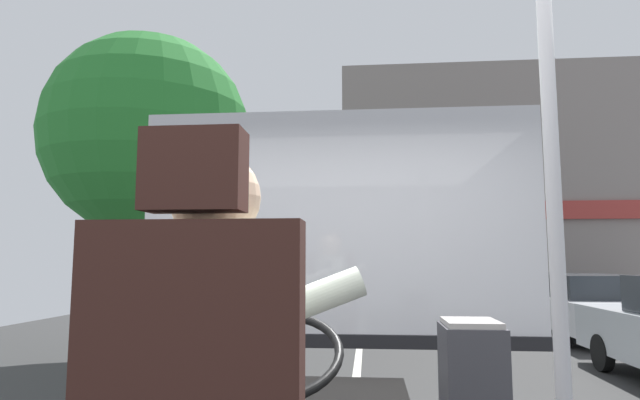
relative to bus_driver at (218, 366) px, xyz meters
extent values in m
cube|color=#2F2F2F|center=(0.20, 9.12, -1.39)|extent=(18.00, 44.00, 0.05)
cube|color=silver|center=(0.20, 9.12, -1.36)|extent=(0.12, 39.60, 0.00)
cube|color=#381E19|center=(0.00, -0.22, 0.02)|extent=(0.48, 0.10, 0.66)
cube|color=#381E19|center=(0.00, -0.22, 0.46)|extent=(0.22, 0.10, 0.18)
cylinder|color=silver|center=(0.00, -0.06, 0.00)|extent=(0.32, 0.32, 0.63)
cube|color=black|center=(0.00, 0.11, 0.08)|extent=(0.06, 0.01, 0.39)
sphere|color=beige|center=(0.00, -0.06, 0.42)|extent=(0.23, 0.23, 0.23)
cylinder|color=silver|center=(0.11, 0.19, 0.11)|extent=(0.54, 0.19, 0.27)
cylinder|color=silver|center=(-0.11, 0.19, 0.11)|extent=(0.54, 0.19, 0.27)
cylinder|color=black|center=(0.00, 0.82, -0.25)|extent=(0.07, 0.22, 0.34)
torus|color=black|center=(0.00, 0.74, -0.10)|extent=(0.56, 0.52, 0.29)
cylinder|color=black|center=(0.00, 0.74, -0.10)|extent=(0.16, 0.15, 0.10)
cylinder|color=#B7B7BC|center=(0.91, 0.23, 0.40)|extent=(0.04, 0.04, 2.25)
cube|color=#9E9993|center=(0.75, 0.70, 0.03)|extent=(0.19, 0.25, 0.02)
cube|color=silver|center=(0.20, 1.94, 0.52)|extent=(2.50, 0.01, 1.40)
cube|color=black|center=(0.20, 1.94, -0.22)|extent=(2.50, 0.08, 0.08)
cylinder|color=#4C3828|center=(-3.44, 7.40, -0.04)|extent=(0.25, 0.25, 2.65)
sphere|color=#277A2D|center=(-3.44, 7.40, 2.44)|extent=(3.55, 3.55, 3.55)
cube|color=gray|center=(4.96, 18.85, 2.87)|extent=(10.87, 4.58, 8.47)
cube|color=#9E332D|center=(4.96, 16.50, 1.94)|extent=(10.44, 0.12, 0.60)
cylinder|color=black|center=(3.84, 7.08, -1.09)|extent=(0.14, 0.54, 0.54)
cube|color=silver|center=(4.99, 10.61, -0.80)|extent=(1.88, 4.06, 0.62)
cube|color=#282D33|center=(4.99, 10.37, -0.25)|extent=(1.54, 2.23, 0.47)
cylinder|color=black|center=(5.88, 11.87, -1.11)|extent=(0.14, 0.51, 0.51)
cylinder|color=black|center=(4.10, 11.87, -1.11)|extent=(0.14, 0.51, 0.51)
cylinder|color=black|center=(4.10, 9.35, -1.11)|extent=(0.14, 0.51, 0.51)
cube|color=navy|center=(5.02, 15.63, -0.82)|extent=(1.94, 3.90, 0.59)
cube|color=#282D33|center=(5.02, 15.40, -0.30)|extent=(1.59, 2.14, 0.45)
cylinder|color=black|center=(5.94, 16.84, -1.12)|extent=(0.14, 0.49, 0.49)
cylinder|color=black|center=(4.10, 16.84, -1.12)|extent=(0.14, 0.49, 0.49)
cylinder|color=black|center=(5.94, 14.42, -1.12)|extent=(0.14, 0.49, 0.49)
cylinder|color=black|center=(4.10, 14.42, -1.12)|extent=(0.14, 0.49, 0.49)
camera|label=1|loc=(0.38, -1.33, 0.26)|focal=29.62mm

